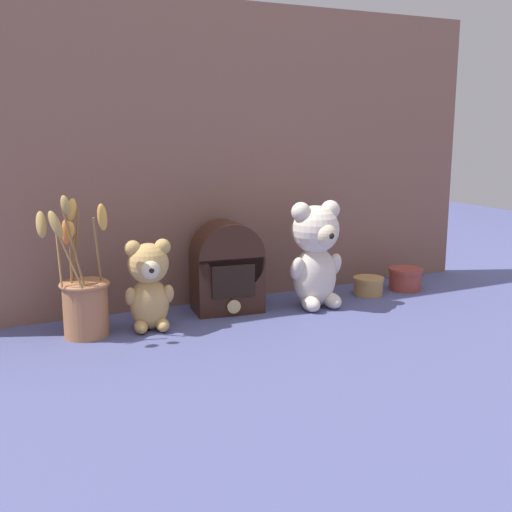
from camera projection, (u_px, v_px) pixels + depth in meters
ground_plane at (260, 315)px, 1.51m from camera, size 4.00×4.00×0.00m
backdrop_wall at (230, 156)px, 1.59m from camera, size 1.43×0.02×0.73m
teddy_bear_large at (316, 253)px, 1.55m from camera, size 0.14×0.13×0.26m
teddy_bear_medium at (149, 283)px, 1.39m from camera, size 0.11×0.10×0.20m
flower_vase at (84, 297)px, 1.35m from camera, size 0.14×0.13×0.31m
vintage_radio at (227, 268)px, 1.53m from camera, size 0.17×0.12×0.22m
decorative_tin_tall at (405, 279)px, 1.74m from camera, size 0.09×0.09×0.06m
decorative_tin_short at (368, 286)px, 1.69m from camera, size 0.08×0.08×0.05m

